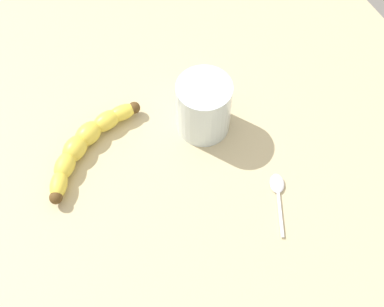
# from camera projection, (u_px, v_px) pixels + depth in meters

# --- Properties ---
(wooden_tabletop) EXTENTS (1.20, 1.20, 0.03)m
(wooden_tabletop) POSITION_uv_depth(u_px,v_px,m) (124.00, 162.00, 0.88)
(wooden_tabletop) COLOR #C5B487
(wooden_tabletop) RESTS_ON ground
(banana) EXTENTS (0.20, 0.13, 0.04)m
(banana) POSITION_uv_depth(u_px,v_px,m) (86.00, 144.00, 0.86)
(banana) COLOR yellow
(banana) RESTS_ON wooden_tabletop
(smoothie_glass) EXTENTS (0.09, 0.09, 0.11)m
(smoothie_glass) POSITION_uv_depth(u_px,v_px,m) (203.00, 106.00, 0.86)
(smoothie_glass) COLOR silver
(smoothie_glass) RESTS_ON wooden_tabletop
(teaspoon) EXTENTS (0.06, 0.11, 0.01)m
(teaspoon) POSITION_uv_depth(u_px,v_px,m) (277.00, 187.00, 0.83)
(teaspoon) COLOR silver
(teaspoon) RESTS_ON wooden_tabletop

